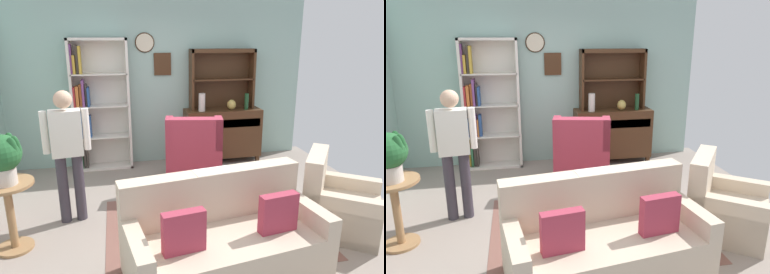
% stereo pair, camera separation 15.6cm
% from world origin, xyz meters
% --- Properties ---
extents(ground_plane, '(5.40, 4.60, 0.02)m').
position_xyz_m(ground_plane, '(0.00, 0.00, -0.01)').
color(ground_plane, gray).
extents(wall_back, '(5.00, 0.09, 2.80)m').
position_xyz_m(wall_back, '(-0.00, 2.13, 1.40)').
color(wall_back, '#93B7AD').
rests_on(wall_back, ground_plane).
extents(area_rug, '(2.34, 1.81, 0.01)m').
position_xyz_m(area_rug, '(0.20, -0.30, 0.00)').
color(area_rug, brown).
rests_on(area_rug, ground_plane).
extents(bookshelf, '(0.90, 0.30, 2.10)m').
position_xyz_m(bookshelf, '(-1.08, 1.95, 1.04)').
color(bookshelf, silver).
rests_on(bookshelf, ground_plane).
extents(sideboard, '(1.30, 0.45, 0.92)m').
position_xyz_m(sideboard, '(1.01, 1.86, 0.51)').
color(sideboard, '#422816').
rests_on(sideboard, ground_plane).
extents(sideboard_hutch, '(1.10, 0.26, 1.00)m').
position_xyz_m(sideboard_hutch, '(1.01, 1.97, 1.56)').
color(sideboard_hutch, '#422816').
rests_on(sideboard_hutch, sideboard).
extents(vase_tall, '(0.11, 0.11, 0.30)m').
position_xyz_m(vase_tall, '(0.62, 1.78, 1.07)').
color(vase_tall, beige).
rests_on(vase_tall, sideboard).
extents(vase_round, '(0.15, 0.15, 0.17)m').
position_xyz_m(vase_round, '(1.14, 1.79, 1.01)').
color(vase_round, tan).
rests_on(vase_round, sideboard).
extents(bottle_wine, '(0.07, 0.07, 0.27)m').
position_xyz_m(bottle_wine, '(1.40, 1.77, 1.06)').
color(bottle_wine, '#194223').
rests_on(bottle_wine, sideboard).
extents(couch_floral, '(1.90, 1.10, 0.90)m').
position_xyz_m(couch_floral, '(0.12, -1.07, 0.31)').
color(couch_floral, beige).
rests_on(couch_floral, ground_plane).
extents(armchair_floral, '(1.07, 1.07, 0.88)m').
position_xyz_m(armchair_floral, '(1.58, -0.64, 0.29)').
color(armchair_floral, beige).
rests_on(armchair_floral, ground_plane).
extents(wingback_chair, '(0.92, 0.94, 1.05)m').
position_xyz_m(wingback_chair, '(0.29, 0.95, 0.38)').
color(wingback_chair, '#A33347').
rests_on(wingback_chair, ground_plane).
extents(plant_stand, '(0.52, 0.52, 0.74)m').
position_xyz_m(plant_stand, '(-1.88, -0.27, 0.45)').
color(plant_stand, '#997047').
rests_on(plant_stand, ground_plane).
extents(potted_plant_large, '(0.36, 0.36, 0.50)m').
position_xyz_m(potted_plant_large, '(-1.86, -0.31, 1.03)').
color(potted_plant_large, beige).
rests_on(potted_plant_large, plant_stand).
extents(person_reading, '(0.53, 0.25, 1.56)m').
position_xyz_m(person_reading, '(-1.34, 0.22, 0.91)').
color(person_reading, '#38333D').
rests_on(person_reading, ground_plane).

